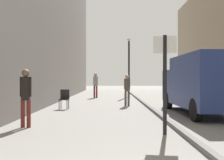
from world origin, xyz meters
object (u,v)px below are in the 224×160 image
Objects in this scene: delivery_van at (201,83)px; lamp_post at (129,63)px; street_sign_post at (165,75)px; pedestrian_far_crossing at (26,94)px; pedestrian_main_foreground at (127,88)px; cafe_chair_near_window at (65,98)px; pedestrian_mid_block at (96,84)px.

lamp_post is (-2.29, 10.51, 1.44)m from delivery_van.
street_sign_post is (-2.28, -4.01, 0.26)m from delivery_van.
street_sign_post is (3.97, -0.98, 0.54)m from pedestrian_far_crossing.
pedestrian_main_foreground reaches higher than cafe_chair_near_window.
pedestrian_mid_block is 0.39× the size of lamp_post.
delivery_van is at bearing -156.06° from pedestrian_far_crossing.
pedestrian_main_foreground is 6.45m from pedestrian_mid_block.
pedestrian_mid_block is at bearing -82.48° from pedestrian_main_foreground.
delivery_van is 1.17× the size of lamp_post.
pedestrian_main_foreground is 0.30× the size of delivery_van.
pedestrian_mid_block is at bearing 116.87° from delivery_van.
street_sign_post is at bearing 125.27° from cafe_chair_near_window.
delivery_van is at bearing 166.40° from cafe_chair_near_window.
street_sign_post is at bearing 83.64° from pedestrian_main_foreground.
pedestrian_main_foreground is 4.22m from delivery_van.
lamp_post is (-0.01, 14.52, 1.18)m from street_sign_post.
lamp_post is 9.75m from cafe_chair_near_window.
pedestrian_main_foreground is at bearing -54.15° from pedestrian_mid_block.
pedestrian_main_foreground is 0.90× the size of pedestrian_mid_block.
pedestrian_main_foreground is 6.99m from pedestrian_far_crossing.
pedestrian_main_foreground is 1.79× the size of cafe_chair_near_window.
delivery_van is 2.15× the size of street_sign_post.
pedestrian_far_crossing is at bearing -6.43° from street_sign_post.
pedestrian_far_crossing is 6.95m from delivery_van.
cafe_chair_near_window is at bearing -95.51° from pedestrian_far_crossing.
pedestrian_far_crossing is 14.21m from lamp_post.
delivery_van is at bearing -44.62° from pedestrian_mid_block.
pedestrian_mid_block is at bearing -95.12° from cafe_chair_near_window.
street_sign_post is (0.59, -7.10, 0.57)m from pedestrian_main_foreground.
pedestrian_far_crossing is at bearing -106.28° from lamp_post.
pedestrian_far_crossing is (-1.33, -12.23, -0.08)m from pedestrian_mid_block.
lamp_post is at bearing -109.91° from cafe_chair_near_window.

